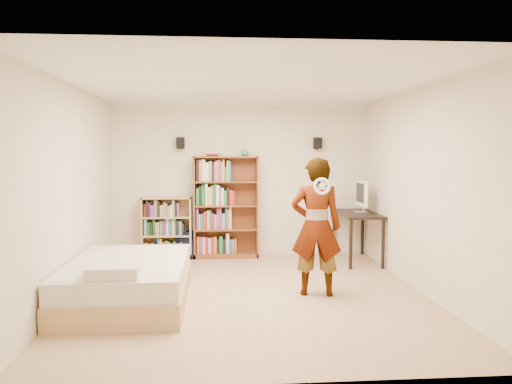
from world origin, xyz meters
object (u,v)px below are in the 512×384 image
(tall_bookshelf, at_px, (226,207))
(person, at_px, (316,227))
(computer_desk, at_px, (357,237))
(daybed, at_px, (128,276))
(low_bookshelf, at_px, (167,228))

(tall_bookshelf, xyz_separation_m, person, (1.11, -2.39, 0.00))
(computer_desk, distance_m, person, 2.24)
(daybed, bearing_deg, low_bookshelf, 84.95)
(daybed, relative_size, person, 1.23)
(tall_bookshelf, relative_size, computer_desk, 1.45)
(tall_bookshelf, bearing_deg, low_bookshelf, 179.86)
(person, bearing_deg, tall_bookshelf, -56.22)
(low_bookshelf, relative_size, computer_desk, 0.88)
(computer_desk, bearing_deg, daybed, -149.53)
(computer_desk, height_order, daybed, computer_desk)
(computer_desk, height_order, person, person)
(daybed, bearing_deg, person, 3.15)
(tall_bookshelf, height_order, daybed, tall_bookshelf)
(tall_bookshelf, xyz_separation_m, daybed, (-1.25, -2.52, -0.56))
(low_bookshelf, distance_m, person, 3.23)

